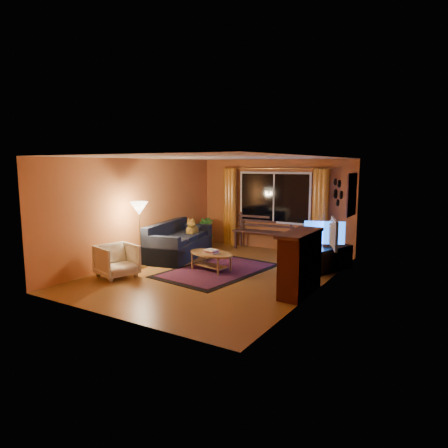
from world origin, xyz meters
The scene contains 22 objects.
floor centered at (0.00, 0.00, -0.01)m, with size 4.50×6.00×0.02m, color brown.
ceiling centered at (0.00, 0.00, 2.51)m, with size 4.50×6.00×0.02m, color white.
wall_back centered at (0.00, 3.01, 1.25)m, with size 4.50×0.02×2.50m, color #C67039.
wall_left centered at (-2.26, 0.00, 1.25)m, with size 0.02×6.00×2.50m, color #C67039.
wall_right centered at (2.26, 0.00, 1.25)m, with size 0.02×6.00×2.50m, color #C67039.
window centered at (0.00, 2.94, 1.45)m, with size 2.00×0.02×1.30m, color black.
curtain_rod centered at (0.00, 2.90, 2.25)m, with size 0.03×0.03×3.20m, color #BF8C3F.
curtain_left centered at (-1.35, 2.88, 1.12)m, with size 0.36×0.36×2.24m, color orange.
curtain_right centered at (1.35, 2.88, 1.12)m, with size 0.36×0.36×2.24m, color orange.
bench centered at (-0.22, 2.75, 0.25)m, with size 1.67×0.49×0.50m, color #37211E.
potted_plant centered at (-1.88, 2.33, 0.41)m, with size 0.46×0.46×0.82m, color #235B1E.
sofa centered at (-1.64, 0.80, 0.45)m, with size 0.95×2.21×0.90m, color black.
dog centered at (-1.59, 1.30, 0.67)m, with size 0.31×0.42×0.46m, color olive, non-canonical shape.
armchair centered at (-1.65, -1.33, 0.38)m, with size 0.74×0.69×0.76m, color beige.
floor_lamp centered at (-1.75, -0.51, 0.76)m, with size 0.25×0.25×1.53m, color #BF8C3F.
rug centered at (-0.09, 0.18, 0.01)m, with size 1.72×2.72×0.02m, color maroon.
coffee_table centered at (-0.21, 0.10, 0.21)m, with size 1.14×1.14×0.42m, color olive.
tv_console centered at (2.00, 1.48, 0.27)m, with size 0.43×1.28×0.53m, color black.
television centered at (2.00, 1.48, 0.85)m, with size 1.11×0.15×0.64m, color black.
fireplace centered at (2.05, -0.40, 0.55)m, with size 0.40×1.20×1.10m, color maroon.
mirror_cluster centered at (2.21, 1.30, 1.80)m, with size 0.06×0.60×0.56m, color black, non-canonical shape.
painting centered at (2.22, 2.45, 1.65)m, with size 0.04×0.76×0.96m, color #C9672A.
Camera 1 is at (4.54, -7.15, 2.34)m, focal length 32.00 mm.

